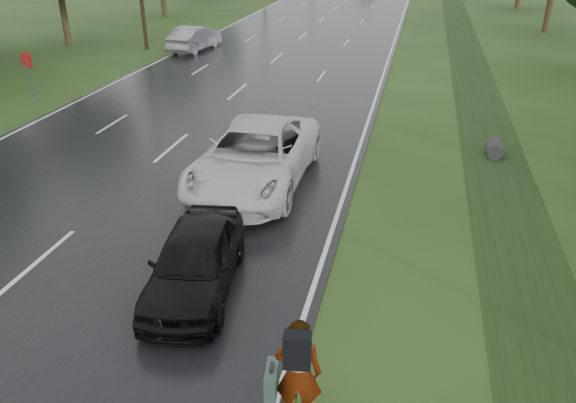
% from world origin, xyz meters
% --- Properties ---
extents(ground, '(220.00, 220.00, 0.00)m').
position_xyz_m(ground, '(0.00, 0.00, 0.00)').
color(ground, '#264017').
rests_on(ground, ground).
extents(road, '(14.00, 180.00, 0.04)m').
position_xyz_m(road, '(0.00, 45.00, 0.02)').
color(road, black).
rests_on(road, ground).
extents(edge_stripe_east, '(0.12, 180.00, 0.01)m').
position_xyz_m(edge_stripe_east, '(6.75, 45.00, 0.04)').
color(edge_stripe_east, silver).
rests_on(edge_stripe_east, road).
extents(edge_stripe_west, '(0.12, 180.00, 0.01)m').
position_xyz_m(edge_stripe_west, '(-6.75, 45.00, 0.04)').
color(edge_stripe_west, silver).
rests_on(edge_stripe_west, road).
extents(center_line, '(0.12, 180.00, 0.01)m').
position_xyz_m(center_line, '(0.00, 45.00, 0.04)').
color(center_line, silver).
rests_on(center_line, road).
extents(drainage_ditch, '(2.20, 120.00, 0.56)m').
position_xyz_m(drainage_ditch, '(11.50, 18.71, 0.04)').
color(drainage_ditch, black).
rests_on(drainage_ditch, ground).
extents(road_sign, '(0.50, 0.06, 2.30)m').
position_xyz_m(road_sign, '(-8.50, 12.00, 1.64)').
color(road_sign, slate).
rests_on(road_sign, ground).
extents(pedestrian, '(0.99, 0.80, 2.07)m').
position_xyz_m(pedestrian, '(7.18, -3.36, 1.07)').
color(pedestrian, '#A5998C').
rests_on(pedestrian, ground).
extents(white_pickup, '(3.13, 6.72, 1.86)m').
position_xyz_m(white_pickup, '(3.91, 5.62, 0.97)').
color(white_pickup, silver).
rests_on(white_pickup, road).
extents(dark_sedan, '(2.33, 4.53, 1.47)m').
position_xyz_m(dark_sedan, '(4.20, -0.20, 0.78)').
color(dark_sedan, black).
rests_on(dark_sedan, road).
extents(silver_sedan, '(2.18, 4.85, 1.54)m').
position_xyz_m(silver_sedan, '(-5.80, 25.12, 0.81)').
color(silver_sedan, '#9C9EA5').
rests_on(silver_sedan, road).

